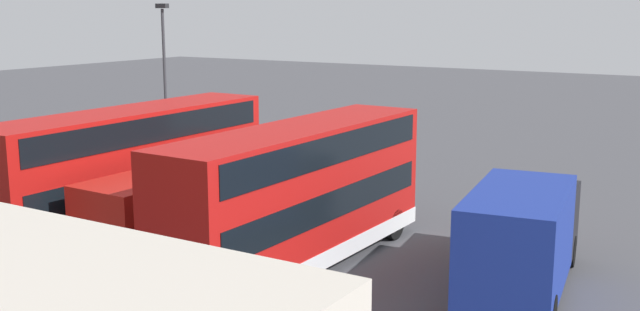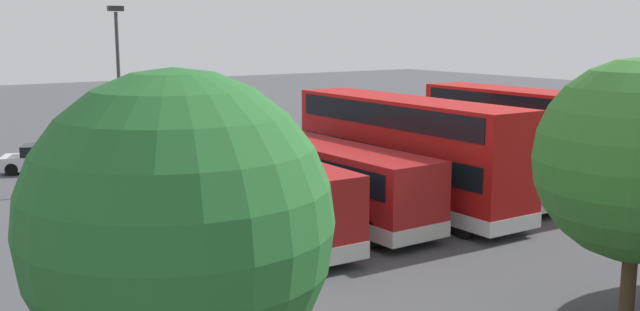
{
  "view_description": "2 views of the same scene",
  "coord_description": "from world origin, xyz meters",
  "px_view_note": "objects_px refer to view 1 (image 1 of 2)",
  "views": [
    {
      "loc": [
        -19.76,
        29.87,
        8.09
      ],
      "look_at": [
        -2.96,
        2.44,
        1.83
      ],
      "focal_mm": 42.34,
      "sensor_mm": 36.0,
      "label": 1
    },
    {
      "loc": [
        19.43,
        32.96,
        7.34
      ],
      "look_at": [
        -0.74,
        3.08,
        1.04
      ],
      "focal_mm": 40.73,
      "sensor_mm": 36.0,
      "label": 2
    }
  ],
  "objects_px": {
    "bus_single_deck_fifth": "(16,166)",
    "box_truck_blue": "(522,235)",
    "car_hatchback_silver": "(205,130)",
    "lamp_post_tall": "(165,71)",
    "bus_double_decker_near_end": "(299,193)",
    "car_small_green": "(321,155)",
    "bus_single_deck_fourth": "(71,176)",
    "bus_double_decker_third": "(133,167)",
    "bus_single_deck_second": "(217,198)"
  },
  "relations": [
    {
      "from": "car_hatchback_silver",
      "to": "lamp_post_tall",
      "type": "xyz_separation_m",
      "value": [
        -2.16,
        5.68,
        4.18
      ]
    },
    {
      "from": "bus_double_decker_near_end",
      "to": "box_truck_blue",
      "type": "height_order",
      "value": "bus_double_decker_near_end"
    },
    {
      "from": "bus_single_deck_second",
      "to": "box_truck_blue",
      "type": "height_order",
      "value": "box_truck_blue"
    },
    {
      "from": "bus_double_decker_near_end",
      "to": "bus_single_deck_second",
      "type": "relative_size",
      "value": 1.07
    },
    {
      "from": "lamp_post_tall",
      "to": "bus_single_deck_fourth",
      "type": "bearing_deg",
      "value": 113.82
    },
    {
      "from": "box_truck_blue",
      "to": "car_small_green",
      "type": "distance_m",
      "value": 18.35
    },
    {
      "from": "car_small_green",
      "to": "lamp_post_tall",
      "type": "relative_size",
      "value": 0.55
    },
    {
      "from": "car_hatchback_silver",
      "to": "car_small_green",
      "type": "height_order",
      "value": "same"
    },
    {
      "from": "bus_single_deck_second",
      "to": "box_truck_blue",
      "type": "distance_m",
      "value": 10.49
    },
    {
      "from": "bus_double_decker_near_end",
      "to": "box_truck_blue",
      "type": "xyz_separation_m",
      "value": [
        -6.6,
        -1.59,
        -0.74
      ]
    },
    {
      "from": "bus_single_deck_second",
      "to": "bus_double_decker_third",
      "type": "relative_size",
      "value": 0.89
    },
    {
      "from": "bus_single_deck_second",
      "to": "bus_single_deck_fourth",
      "type": "height_order",
      "value": "same"
    },
    {
      "from": "bus_double_decker_near_end",
      "to": "bus_double_decker_third",
      "type": "xyz_separation_m",
      "value": [
        7.32,
        -0.13,
        0.0
      ]
    },
    {
      "from": "car_small_green",
      "to": "bus_single_deck_fourth",
      "type": "bearing_deg",
      "value": 74.72
    },
    {
      "from": "bus_double_decker_third",
      "to": "bus_single_deck_fifth",
      "type": "height_order",
      "value": "bus_double_decker_third"
    },
    {
      "from": "bus_double_decker_third",
      "to": "bus_single_deck_fourth",
      "type": "xyz_separation_m",
      "value": [
        3.65,
        -0.24,
        -0.83
      ]
    },
    {
      "from": "bus_double_decker_near_end",
      "to": "lamp_post_tall",
      "type": "distance_m",
      "value": 19.12
    },
    {
      "from": "car_hatchback_silver",
      "to": "bus_double_decker_third",
      "type": "bearing_deg",
      "value": 122.47
    },
    {
      "from": "lamp_post_tall",
      "to": "car_small_green",
      "type": "bearing_deg",
      "value": -162.45
    },
    {
      "from": "bus_single_deck_second",
      "to": "lamp_post_tall",
      "type": "relative_size",
      "value": 1.29
    },
    {
      "from": "bus_single_deck_fifth",
      "to": "box_truck_blue",
      "type": "distance_m",
      "value": 21.12
    },
    {
      "from": "bus_single_deck_second",
      "to": "car_hatchback_silver",
      "type": "relative_size",
      "value": 2.37
    },
    {
      "from": "bus_single_deck_fourth",
      "to": "box_truck_blue",
      "type": "relative_size",
      "value": 1.38
    },
    {
      "from": "bus_single_deck_second",
      "to": "bus_double_decker_near_end",
      "type": "bearing_deg",
      "value": 170.78
    },
    {
      "from": "box_truck_blue",
      "to": "bus_single_deck_fifth",
      "type": "bearing_deg",
      "value": 2.93
    },
    {
      "from": "box_truck_blue",
      "to": "car_small_green",
      "type": "relative_size",
      "value": 1.7
    },
    {
      "from": "bus_double_decker_third",
      "to": "bus_single_deck_fifth",
      "type": "xyz_separation_m",
      "value": [
        7.17,
        -0.38,
        -0.83
      ]
    },
    {
      "from": "box_truck_blue",
      "to": "car_hatchback_silver",
      "type": "bearing_deg",
      "value": -31.49
    },
    {
      "from": "car_small_green",
      "to": "bus_double_decker_third",
      "type": "bearing_deg",
      "value": 90.37
    },
    {
      "from": "bus_single_deck_fourth",
      "to": "box_truck_blue",
      "type": "distance_m",
      "value": 17.61
    },
    {
      "from": "box_truck_blue",
      "to": "bus_double_decker_third",
      "type": "bearing_deg",
      "value": 5.99
    },
    {
      "from": "car_hatchback_silver",
      "to": "car_small_green",
      "type": "distance_m",
      "value": 10.79
    },
    {
      "from": "bus_single_deck_fourth",
      "to": "box_truck_blue",
      "type": "bearing_deg",
      "value": -176.02
    },
    {
      "from": "bus_double_decker_near_end",
      "to": "bus_single_deck_fourth",
      "type": "relative_size",
      "value": 1.08
    },
    {
      "from": "bus_double_decker_near_end",
      "to": "bus_single_deck_second",
      "type": "bearing_deg",
      "value": -9.22
    },
    {
      "from": "box_truck_blue",
      "to": "car_small_green",
      "type": "xyz_separation_m",
      "value": [
        14.01,
        -11.81,
        -1.01
      ]
    },
    {
      "from": "car_hatchback_silver",
      "to": "car_small_green",
      "type": "bearing_deg",
      "value": 163.31
    },
    {
      "from": "bus_double_decker_third",
      "to": "lamp_post_tall",
      "type": "relative_size",
      "value": 1.44
    },
    {
      "from": "car_hatchback_silver",
      "to": "box_truck_blue",
      "type": "bearing_deg",
      "value": 148.51
    },
    {
      "from": "bus_double_decker_near_end",
      "to": "bus_single_deck_fourth",
      "type": "bearing_deg",
      "value": -1.91
    },
    {
      "from": "bus_single_deck_second",
      "to": "car_small_green",
      "type": "bearing_deg",
      "value": -74.43
    },
    {
      "from": "bus_single_deck_fourth",
      "to": "car_small_green",
      "type": "height_order",
      "value": "bus_single_deck_fourth"
    },
    {
      "from": "bus_single_deck_fifth",
      "to": "box_truck_blue",
      "type": "height_order",
      "value": "box_truck_blue"
    },
    {
      "from": "bus_double_decker_near_end",
      "to": "bus_single_deck_second",
      "type": "distance_m",
      "value": 3.99
    },
    {
      "from": "bus_double_decker_near_end",
      "to": "lamp_post_tall",
      "type": "bearing_deg",
      "value": -34.76
    },
    {
      "from": "box_truck_blue",
      "to": "car_hatchback_silver",
      "type": "height_order",
      "value": "box_truck_blue"
    },
    {
      "from": "box_truck_blue",
      "to": "bus_single_deck_fourth",
      "type": "bearing_deg",
      "value": 3.98
    },
    {
      "from": "bus_double_decker_near_end",
      "to": "lamp_post_tall",
      "type": "height_order",
      "value": "lamp_post_tall"
    },
    {
      "from": "bus_single_deck_second",
      "to": "bus_single_deck_fourth",
      "type": "bearing_deg",
      "value": 2.09
    },
    {
      "from": "bus_double_decker_third",
      "to": "bus_double_decker_near_end",
      "type": "bearing_deg",
      "value": 179.02
    }
  ]
}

